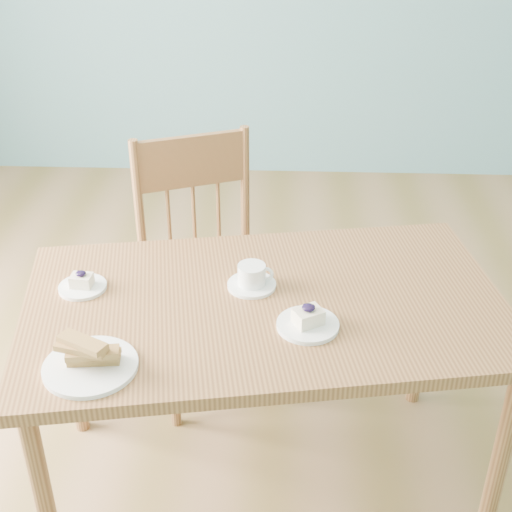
% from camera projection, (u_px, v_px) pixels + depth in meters
% --- Properties ---
extents(room, '(5.01, 5.01, 2.71)m').
position_uv_depth(room, '(352.00, 82.00, 1.81)').
color(room, '#9A7048').
rests_on(room, ground).
extents(dining_table, '(1.49, 1.01, 0.74)m').
position_uv_depth(dining_table, '(265.00, 321.00, 2.08)').
color(dining_table, '#9D6A3B').
rests_on(dining_table, ground).
extents(dining_chair, '(0.57, 0.56, 0.98)m').
position_uv_depth(dining_chair, '(206.00, 270.00, 2.64)').
color(dining_chair, '#9D6A3B').
rests_on(dining_chair, ground).
extents(cheesecake_plate_near, '(0.17, 0.17, 0.07)m').
position_uv_depth(cheesecake_plate_near, '(308.00, 321.00, 1.93)').
color(cheesecake_plate_near, white).
rests_on(cheesecake_plate_near, dining_table).
extents(cheesecake_plate_far, '(0.14, 0.14, 0.06)m').
position_uv_depth(cheesecake_plate_far, '(82.00, 284.00, 2.09)').
color(cheesecake_plate_far, white).
rests_on(cheesecake_plate_far, dining_table).
extents(coffee_cup, '(0.14, 0.14, 0.07)m').
position_uv_depth(coffee_cup, '(252.00, 278.00, 2.10)').
color(coffee_cup, white).
rests_on(coffee_cup, dining_table).
extents(biscotti_plate, '(0.24, 0.24, 0.09)m').
position_uv_depth(biscotti_plate, '(89.00, 359.00, 1.77)').
color(biscotti_plate, white).
rests_on(biscotti_plate, dining_table).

